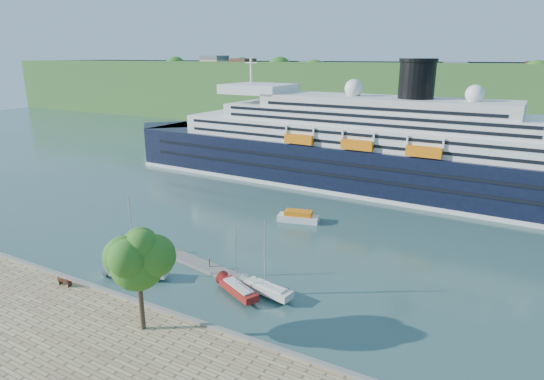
{
  "coord_description": "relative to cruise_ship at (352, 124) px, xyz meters",
  "views": [
    {
      "loc": [
        32.87,
        -30.8,
        26.18
      ],
      "look_at": [
        -0.91,
        30.0,
        5.64
      ],
      "focal_mm": 30.0,
      "sensor_mm": 36.0,
      "label": 1
    }
  ],
  "objects": [
    {
      "name": "sailboat_white_near",
      "position": [
        -8.22,
        -52.05,
        -7.93
      ],
      "size": [
        8.03,
        4.87,
        10.05
      ],
      "primitive_type": null,
      "rotation": [
        0.0,
        0.0,
        0.38
      ],
      "color": "silver",
      "rests_on": "ground"
    },
    {
      "name": "cruise_ship",
      "position": [
        0.0,
        0.0,
        0.0
      ],
      "size": [
        115.77,
        20.01,
        25.9
      ],
      "primitive_type": null,
      "rotation": [
        0.0,
        0.0,
        -0.03
      ],
      "color": "black",
      "rests_on": "ground"
    },
    {
      "name": "sailboat_white_far",
      "position": [
        7.74,
        -48.24,
        -8.65
      ],
      "size": [
        6.87,
        2.96,
        8.6
      ],
      "primitive_type": null,
      "rotation": [
        0.0,
        0.0,
        -0.17
      ],
      "color": "silver",
      "rests_on": "ground"
    },
    {
      "name": "park_bench",
      "position": [
        -12.91,
        -58.87,
        -11.4
      ],
      "size": [
        1.77,
        0.82,
        1.11
      ],
      "primitive_type": null,
      "rotation": [
        0.0,
        0.0,
        0.07
      ],
      "color": "#432213",
      "rests_on": "promenade"
    },
    {
      "name": "floating_pontoon",
      "position": [
        -4.16,
        -45.65,
        -12.75
      ],
      "size": [
        18.12,
        5.31,
        0.4
      ],
      "primitive_type": null,
      "rotation": [
        0.0,
        0.0,
        -0.18
      ],
      "color": "gray",
      "rests_on": "ground"
    },
    {
      "name": "quay_coping",
      "position": [
        -2.41,
        -57.63,
        -11.8
      ],
      "size": [
        220.0,
        0.5,
        0.3
      ],
      "primitive_type": "cube",
      "color": "slate",
      "rests_on": "promenade"
    },
    {
      "name": "sailboat_red",
      "position": [
        4.82,
        -49.9,
        -8.75
      ],
      "size": [
        6.66,
        4.36,
        8.4
      ],
      "primitive_type": null,
      "rotation": [
        0.0,
        0.0,
        -0.43
      ],
      "color": "maroon",
      "rests_on": "ground"
    },
    {
      "name": "far_hillside",
      "position": [
        -2.41,
        87.57,
        -0.95
      ],
      "size": [
        400.0,
        50.0,
        24.0
      ],
      "primitive_type": "cube",
      "color": "#346327",
      "rests_on": "ground"
    },
    {
      "name": "ground",
      "position": [
        -2.41,
        -57.43,
        -12.95
      ],
      "size": [
        400.0,
        400.0,
        0.0
      ],
      "primitive_type": "plane",
      "color": "#2B4D4A",
      "rests_on": "ground"
    },
    {
      "name": "promenade_tree",
      "position": [
        1.12,
        -60.91,
        -6.37
      ],
      "size": [
        6.74,
        6.74,
        11.16
      ],
      "primitive_type": null,
      "color": "#296B1C",
      "rests_on": "promenade"
    },
    {
      "name": "tender_launch",
      "position": [
        0.1,
        -24.66,
        -12.01
      ],
      "size": [
        7.13,
        3.79,
        1.87
      ],
      "primitive_type": null,
      "rotation": [
        0.0,
        0.0,
        0.23
      ],
      "color": "orange",
      "rests_on": "ground"
    }
  ]
}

